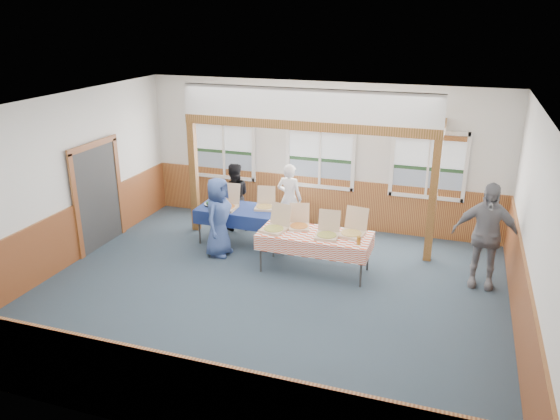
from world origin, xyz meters
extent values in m
plane|color=#283642|center=(0.00, 0.00, 0.00)|extent=(8.00, 8.00, 0.00)
plane|color=white|center=(0.00, 0.00, 3.20)|extent=(8.00, 8.00, 0.00)
plane|color=silver|center=(0.00, 3.50, 1.60)|extent=(8.00, 0.00, 8.00)
plane|color=silver|center=(0.00, -3.50, 1.60)|extent=(8.00, 0.00, 8.00)
plane|color=silver|center=(-4.00, 0.00, 1.60)|extent=(0.00, 8.00, 8.00)
plane|color=silver|center=(4.00, 0.00, 1.60)|extent=(0.00, 8.00, 8.00)
cube|color=brown|center=(0.00, 3.48, 0.55)|extent=(7.98, 0.05, 1.10)
cube|color=brown|center=(0.00, -3.48, 0.55)|extent=(7.98, 0.05, 1.10)
cube|color=brown|center=(-3.98, 0.00, 0.55)|extent=(0.05, 6.98, 1.10)
cube|color=brown|center=(3.98, 0.00, 0.55)|extent=(0.05, 6.98, 1.10)
cube|color=#303030|center=(-3.96, 0.90, 1.05)|extent=(0.06, 1.30, 2.10)
cube|color=white|center=(-2.30, 3.44, 0.91)|extent=(1.52, 0.05, 0.08)
cube|color=white|center=(-2.30, 3.44, 2.29)|extent=(1.52, 0.05, 0.08)
cube|color=white|center=(-3.04, 3.44, 1.60)|extent=(0.08, 0.05, 1.46)
cube|color=white|center=(-1.56, 3.44, 1.60)|extent=(0.08, 0.05, 1.46)
cube|color=white|center=(-2.30, 3.44, 1.60)|extent=(0.05, 0.05, 1.30)
cube|color=gray|center=(-2.30, 3.48, 1.21)|extent=(1.40, 0.02, 0.52)
cube|color=#1D3B1E|center=(-2.30, 3.48, 1.51)|extent=(1.40, 0.02, 0.08)
cube|color=silver|center=(-2.30, 3.48, 1.90)|extent=(1.40, 0.02, 0.70)
cube|color=brown|center=(-2.30, 3.42, 2.19)|extent=(1.40, 0.07, 0.10)
cube|color=white|center=(0.00, 3.44, 0.91)|extent=(1.52, 0.05, 0.08)
cube|color=white|center=(0.00, 3.44, 2.29)|extent=(1.52, 0.05, 0.08)
cube|color=white|center=(-0.74, 3.44, 1.60)|extent=(0.08, 0.05, 1.46)
cube|color=white|center=(0.74, 3.44, 1.60)|extent=(0.08, 0.05, 1.46)
cube|color=white|center=(0.00, 3.44, 1.60)|extent=(0.05, 0.05, 1.30)
cube|color=gray|center=(0.00, 3.48, 1.21)|extent=(1.40, 0.02, 0.52)
cube|color=#1D3B1E|center=(0.00, 3.48, 1.51)|extent=(1.40, 0.02, 0.08)
cube|color=silver|center=(0.00, 3.48, 1.90)|extent=(1.40, 0.02, 0.70)
cube|color=brown|center=(0.00, 3.42, 2.19)|extent=(1.40, 0.07, 0.10)
cube|color=white|center=(2.30, 3.44, 0.91)|extent=(1.52, 0.05, 0.08)
cube|color=white|center=(2.30, 3.44, 2.29)|extent=(1.52, 0.05, 0.08)
cube|color=white|center=(1.56, 3.44, 1.60)|extent=(0.08, 0.05, 1.46)
cube|color=white|center=(3.04, 3.44, 1.60)|extent=(0.08, 0.05, 1.46)
cube|color=white|center=(2.30, 3.44, 1.60)|extent=(0.05, 0.05, 1.30)
cube|color=gray|center=(2.30, 3.48, 1.21)|extent=(1.40, 0.02, 0.52)
cube|color=#1D3B1E|center=(2.30, 3.48, 1.51)|extent=(1.40, 0.02, 0.08)
cube|color=silver|center=(2.30, 3.48, 1.90)|extent=(1.40, 0.02, 0.70)
cube|color=brown|center=(2.30, 3.42, 2.19)|extent=(1.40, 0.07, 0.10)
cube|color=#563C13|center=(-2.50, 2.30, 1.20)|extent=(0.15, 0.15, 2.40)
cube|color=#563C13|center=(2.50, 2.30, 1.20)|extent=(0.15, 0.15, 2.40)
cube|color=#563C13|center=(0.00, 2.30, 2.49)|extent=(5.15, 0.18, 0.18)
cylinder|color=#303030|center=(-2.06, 1.60, 0.36)|extent=(0.04, 0.04, 0.73)
cylinder|color=#303030|center=(-2.06, 2.29, 0.36)|extent=(0.04, 0.04, 0.73)
cylinder|color=#303030|center=(-0.22, 1.60, 0.36)|extent=(0.04, 0.04, 0.73)
cylinder|color=#303030|center=(-0.22, 2.29, 0.36)|extent=(0.04, 0.04, 0.73)
cube|color=#303030|center=(-1.14, 1.94, 0.73)|extent=(2.08, 1.15, 0.03)
cube|color=navy|center=(-1.14, 1.94, 0.75)|extent=(2.15, 1.22, 0.01)
cube|color=navy|center=(-1.14, 1.51, 0.61)|extent=(1.99, 0.36, 0.28)
cube|color=navy|center=(-1.14, 2.38, 0.61)|extent=(1.99, 0.36, 0.28)
cylinder|color=#303030|center=(-0.39, 0.76, 0.36)|extent=(0.04, 0.04, 0.73)
cylinder|color=#303030|center=(-0.39, 1.47, 0.36)|extent=(0.04, 0.04, 0.73)
cylinder|color=#303030|center=(1.48, 0.76, 0.36)|extent=(0.04, 0.04, 0.73)
cylinder|color=#303030|center=(1.48, 1.47, 0.36)|extent=(0.04, 0.04, 0.73)
cube|color=#303030|center=(0.54, 1.11, 0.73)|extent=(2.02, 0.91, 0.03)
cube|color=red|center=(0.54, 1.11, 0.75)|extent=(2.09, 0.98, 0.01)
cube|color=red|center=(0.54, 0.67, 0.61)|extent=(2.05, 0.10, 0.28)
cube|color=red|center=(0.54, 1.56, 0.61)|extent=(2.05, 0.10, 0.28)
cube|color=tan|center=(-1.54, 1.79, 0.78)|extent=(0.44, 0.44, 0.05)
cylinder|color=gold|center=(-1.54, 1.79, 0.81)|extent=(0.39, 0.39, 0.01)
cube|color=tan|center=(-1.55, 2.05, 1.02)|extent=(0.43, 0.11, 0.42)
cube|color=tan|center=(-0.79, 2.06, 0.78)|extent=(0.44, 0.44, 0.04)
cylinder|color=#DBCD65|center=(-0.79, 2.06, 0.81)|extent=(0.38, 0.38, 0.01)
cube|color=tan|center=(-0.83, 2.29, 0.98)|extent=(0.39, 0.16, 0.37)
cube|color=tan|center=(-0.21, 0.97, 0.78)|extent=(0.50, 0.50, 0.05)
cylinder|color=gold|center=(-0.21, 0.97, 0.81)|extent=(0.44, 0.44, 0.01)
cube|color=tan|center=(-0.15, 1.22, 1.01)|extent=(0.43, 0.19, 0.41)
cube|color=tan|center=(0.19, 1.26, 0.78)|extent=(0.46, 0.46, 0.04)
cylinder|color=gold|center=(0.19, 1.26, 0.81)|extent=(0.41, 0.41, 0.01)
cube|color=tan|center=(0.13, 1.48, 0.98)|extent=(0.38, 0.19, 0.37)
cube|color=tan|center=(0.79, 0.99, 0.78)|extent=(0.42, 0.42, 0.04)
cylinder|color=gold|center=(0.79, 0.99, 0.81)|extent=(0.37, 0.37, 0.01)
cube|color=tan|center=(0.77, 1.23, 1.00)|extent=(0.40, 0.12, 0.39)
cube|color=tan|center=(1.19, 1.21, 0.78)|extent=(0.48, 0.48, 0.05)
cylinder|color=#DBCD65|center=(1.19, 1.21, 0.81)|extent=(0.42, 0.42, 0.01)
cube|color=tan|center=(1.23, 1.46, 1.01)|extent=(0.43, 0.16, 0.42)
cylinder|color=black|center=(-1.89, 1.94, 0.77)|extent=(0.38, 0.38, 0.03)
cylinder|color=white|center=(-1.89, 1.94, 0.80)|extent=(0.09, 0.09, 0.04)
sphere|color=#2E722B|center=(-1.79, 1.94, 0.80)|extent=(0.09, 0.09, 0.09)
sphere|color=beige|center=(-1.83, 2.03, 0.80)|extent=(0.09, 0.09, 0.09)
sphere|color=#2E722B|center=(-1.92, 2.05, 0.80)|extent=(0.09, 0.09, 0.09)
sphere|color=beige|center=(-1.99, 1.99, 0.80)|extent=(0.09, 0.09, 0.09)
sphere|color=#2E722B|center=(-1.99, 1.90, 0.80)|extent=(0.09, 0.09, 0.09)
sphere|color=beige|center=(-1.92, 1.84, 0.80)|extent=(0.09, 0.09, 0.09)
sphere|color=#2E722B|center=(-1.83, 1.86, 0.80)|extent=(0.09, 0.09, 0.09)
cylinder|color=#955D18|center=(1.39, 0.86, 0.83)|extent=(0.07, 0.07, 0.15)
imported|color=white|center=(-0.50, 2.81, 0.77)|extent=(0.60, 0.42, 1.54)
imported|color=black|center=(-1.71, 2.60, 0.75)|extent=(0.90, 0.81, 1.50)
imported|color=#344A83|center=(-1.45, 1.23, 0.80)|extent=(0.54, 0.80, 1.59)
imported|color=gray|center=(3.46, 1.53, 0.95)|extent=(1.13, 0.50, 1.90)
camera|label=1|loc=(2.89, -7.81, 4.56)|focal=35.00mm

